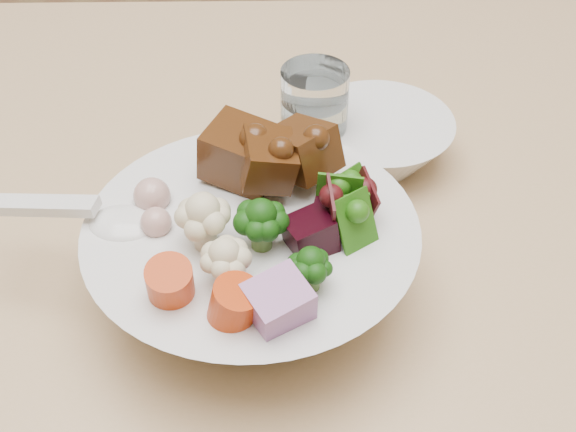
{
  "coord_description": "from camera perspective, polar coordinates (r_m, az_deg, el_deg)",
  "views": [
    {
      "loc": [
        0.05,
        -0.53,
        1.29
      ],
      "look_at": [
        -0.03,
        -0.09,
        0.88
      ],
      "focal_mm": 50.0,
      "sensor_mm": 36.0,
      "label": 1
    }
  ],
  "objects": [
    {
      "name": "water_glass",
      "position": [
        0.73,
        1.85,
        6.51
      ],
      "size": [
        0.06,
        0.06,
        0.1
      ],
      "color": "white",
      "rests_on": "dining_table"
    },
    {
      "name": "dining_table",
      "position": [
        0.74,
        17.84,
        -9.31
      ],
      "size": [
        1.89,
        1.27,
        0.82
      ],
      "rotation": [
        0.0,
        0.0,
        0.18
      ],
      "color": "tan",
      "rests_on": "ground"
    },
    {
      "name": "soup_spoon",
      "position": [
        0.61,
        -13.23,
        -0.28
      ],
      "size": [
        0.15,
        0.04,
        0.03
      ],
      "rotation": [
        0.0,
        0.0,
        -0.05
      ],
      "color": "silver",
      "rests_on": "food_bowl"
    },
    {
      "name": "chair_far",
      "position": [
        1.5,
        18.9,
        8.44
      ],
      "size": [
        0.53,
        0.53,
        0.91
      ],
      "rotation": [
        0.0,
        0.0,
        0.35
      ],
      "color": "tan",
      "rests_on": "ground"
    },
    {
      "name": "food_bowl",
      "position": [
        0.61,
        -2.35,
        -2.9
      ],
      "size": [
        0.25,
        0.25,
        0.13
      ],
      "color": "silver",
      "rests_on": "dining_table"
    },
    {
      "name": "side_bowl",
      "position": [
        0.75,
        6.44,
        5.32
      ],
      "size": [
        0.14,
        0.14,
        0.05
      ],
      "primitive_type": null,
      "color": "silver",
      "rests_on": "dining_table"
    }
  ]
}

